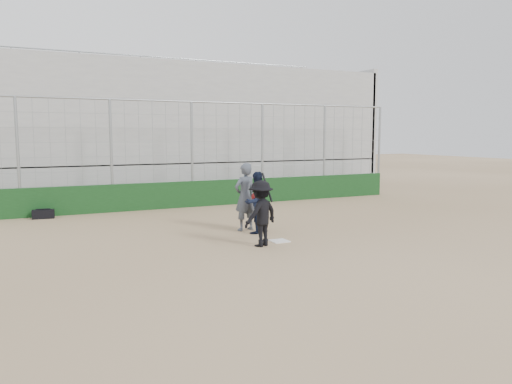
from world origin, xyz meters
name	(u,v)px	position (x,y,z in m)	size (l,w,h in m)	color
ground	(279,241)	(0.00, 0.00, 0.00)	(90.00, 90.00, 0.00)	olive
home_plate	(279,241)	(0.00, 0.00, 0.01)	(0.44, 0.44, 0.02)	white
backstop	(192,182)	(0.00, 7.00, 0.96)	(18.10, 0.25, 4.04)	#103413
bleachers	(158,131)	(0.00, 11.95, 2.92)	(20.25, 6.70, 6.98)	#999999
batter_at_plate	(261,213)	(-0.67, -0.26, 0.82)	(1.22, 0.98, 1.81)	black
catcher_crouched	(256,213)	(-0.07, 1.24, 0.58)	(1.03, 0.92, 1.17)	black
umpire	(245,200)	(-0.17, 1.78, 0.88)	(0.71, 0.47, 1.76)	#454C57
equipment_bag	(43,214)	(-5.34, 6.53, 0.15)	(0.72, 0.37, 0.33)	black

